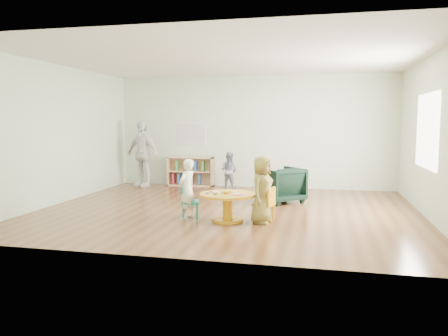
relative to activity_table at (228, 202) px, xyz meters
name	(u,v)px	position (x,y,z in m)	size (l,w,h in m)	color
room	(228,109)	(-0.18, 0.89, 1.57)	(7.10, 7.00, 2.80)	brown
activity_table	(228,202)	(0.00, 0.00, 0.00)	(0.93, 0.93, 0.51)	orange
kid_chair_left	(188,201)	(-0.72, 0.09, -0.03)	(0.36, 0.36, 0.55)	#167C6B
kid_chair_right	(266,203)	(0.64, 0.08, -0.01)	(0.38, 0.38, 0.58)	orange
bookshelf	(190,172)	(-1.80, 3.74, 0.04)	(1.20, 0.30, 0.75)	tan
alphabet_poster	(192,133)	(-1.79, 3.87, 1.03)	(0.74, 0.01, 0.54)	white
armchair	(281,185)	(0.71, 1.89, 0.04)	(0.78, 0.80, 0.73)	black
child_left	(187,189)	(-0.72, 0.04, 0.19)	(0.37, 0.25, 1.02)	white
child_right	(262,190)	(0.58, -0.02, 0.23)	(0.54, 0.35, 1.11)	yellow
toddler	(229,171)	(-0.70, 3.41, 0.13)	(0.44, 0.35, 0.92)	#1A2641
adult_caretaker	(142,154)	(-2.95, 3.33, 0.52)	(0.99, 0.41, 1.68)	white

